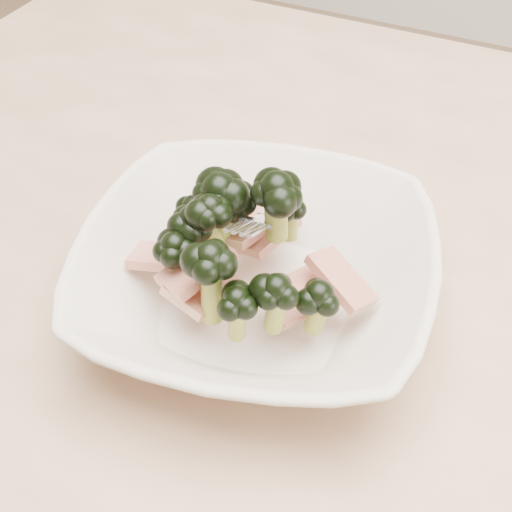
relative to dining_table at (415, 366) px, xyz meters
name	(u,v)px	position (x,y,z in m)	size (l,w,h in m)	color
dining_table	(415,366)	(0.00, 0.00, 0.00)	(1.20, 0.80, 0.75)	tan
broccoli_dish	(253,270)	(-0.11, -0.08, 0.14)	(0.30, 0.30, 0.12)	beige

